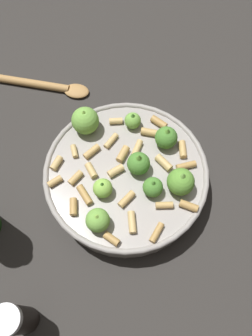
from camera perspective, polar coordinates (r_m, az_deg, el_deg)
name	(u,v)px	position (r m, az deg, el deg)	size (l,w,h in m)	color
ground_plane	(126,183)	(0.58, 0.00, -2.74)	(2.40, 2.40, 0.00)	#2D2B28
cooking_pan	(126,175)	(0.54, 0.07, -1.21)	(0.27, 0.27, 0.11)	#9E9993
pepper_shaker	(17,320)	(0.50, -18.87, -24.22)	(0.04, 0.04, 0.10)	black
wooden_spoon	(41,85)	(0.71, -14.81, 14.09)	(0.22, 0.11, 0.02)	#B2844C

